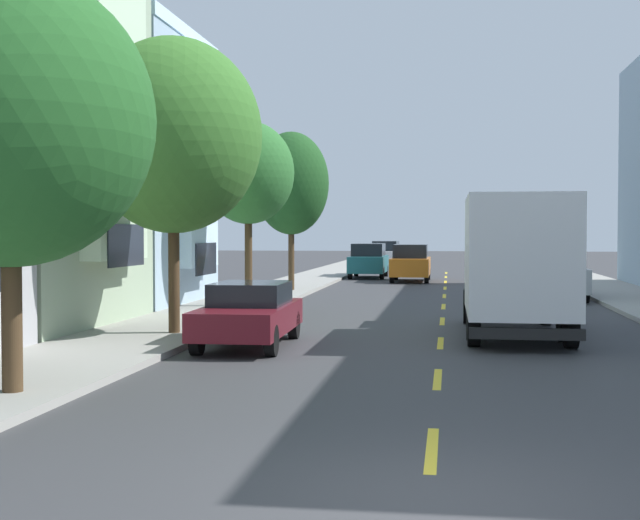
% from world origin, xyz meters
% --- Properties ---
extents(ground_plane, '(160.00, 160.00, 0.00)m').
position_xyz_m(ground_plane, '(0.00, 30.00, 0.00)').
color(ground_plane, '#38383A').
extents(sidewalk_left, '(3.20, 120.00, 0.14)m').
position_xyz_m(sidewalk_left, '(-7.10, 28.00, 0.07)').
color(sidewalk_left, '#99968E').
rests_on(sidewalk_left, ground_plane).
extents(sidewalk_right, '(3.20, 120.00, 0.14)m').
position_xyz_m(sidewalk_right, '(7.10, 28.00, 0.07)').
color(sidewalk_right, '#99968E').
rests_on(sidewalk_right, ground_plane).
extents(lane_centerline_dashes, '(0.14, 47.20, 0.01)m').
position_xyz_m(lane_centerline_dashes, '(0.00, 24.50, 0.00)').
color(lane_centerline_dashes, yellow).
rests_on(lane_centerline_dashes, ground_plane).
extents(townhouse_third_powder_blue, '(14.39, 7.30, 9.61)m').
position_xyz_m(townhouse_third_powder_blue, '(-15.48, 20.87, 4.60)').
color(townhouse_third_powder_blue, '#9EB7CC').
rests_on(townhouse_third_powder_blue, ground_plane).
extents(street_tree_nearest, '(4.38, 4.38, 6.40)m').
position_xyz_m(street_tree_nearest, '(-6.40, 4.07, 4.28)').
color(street_tree_nearest, '#47331E').
rests_on(street_tree_nearest, sidewalk_left).
extents(street_tree_second, '(4.29, 4.29, 7.12)m').
position_xyz_m(street_tree_second, '(-6.40, 11.98, 4.89)').
color(street_tree_second, '#47331E').
rests_on(street_tree_second, sidewalk_left).
extents(street_tree_third, '(3.05, 3.05, 6.10)m').
position_xyz_m(street_tree_third, '(-6.40, 19.88, 4.52)').
color(street_tree_third, '#47331E').
rests_on(street_tree_third, sidewalk_left).
extents(street_tree_farthest, '(3.17, 3.17, 6.65)m').
position_xyz_m(street_tree_farthest, '(-6.40, 27.79, 4.61)').
color(street_tree_farthest, '#47331E').
rests_on(street_tree_farthest, sidewalk_left).
extents(delivery_box_truck, '(2.42, 7.09, 3.42)m').
position_xyz_m(delivery_box_truck, '(1.80, 13.63, 1.92)').
color(delivery_box_truck, white).
rests_on(delivery_box_truck, ground_plane).
extents(parked_suv_white, '(2.02, 4.83, 1.93)m').
position_xyz_m(parked_suv_white, '(-4.32, 54.19, 0.99)').
color(parked_suv_white, silver).
rests_on(parked_suv_white, ground_plane).
extents(parked_sedan_burgundy, '(1.91, 4.54, 1.43)m').
position_xyz_m(parked_sedan_burgundy, '(-4.27, 10.85, 0.75)').
color(parked_sedan_burgundy, maroon).
rests_on(parked_sedan_burgundy, ground_plane).
extents(parked_suv_teal, '(1.98, 4.81, 1.93)m').
position_xyz_m(parked_suv_teal, '(-4.30, 40.47, 0.99)').
color(parked_suv_teal, '#195B60').
rests_on(parked_suv_teal, ground_plane).
extents(parked_sedan_forest, '(1.90, 4.54, 1.43)m').
position_xyz_m(parked_sedan_forest, '(4.33, 39.36, 0.75)').
color(parked_sedan_forest, '#194C28').
rests_on(parked_sedan_forest, ground_plane).
extents(parked_suv_silver, '(2.02, 4.83, 1.93)m').
position_xyz_m(parked_suv_silver, '(4.26, 25.96, 0.99)').
color(parked_suv_silver, '#B2B5BA').
rests_on(parked_suv_silver, ground_plane).
extents(moving_orange_sedan, '(1.95, 4.80, 1.93)m').
position_xyz_m(moving_orange_sedan, '(-1.80, 37.21, 0.99)').
color(moving_orange_sedan, orange).
rests_on(moving_orange_sedan, ground_plane).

